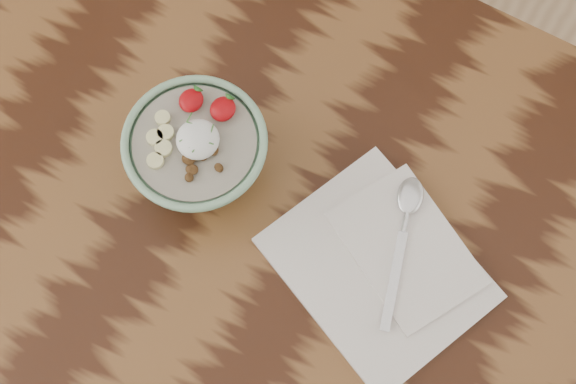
% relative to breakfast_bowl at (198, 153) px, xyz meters
% --- Properties ---
extents(table, '(1.60, 0.90, 0.75)m').
position_rel_breakfast_bowl_xyz_m(table, '(0.18, -0.04, -0.15)').
color(table, '#35190D').
rests_on(table, ground).
extents(breakfast_bowl, '(0.18, 0.18, 0.12)m').
position_rel_breakfast_bowl_xyz_m(breakfast_bowl, '(0.00, 0.00, 0.00)').
color(breakfast_bowl, '#85B38F').
rests_on(breakfast_bowl, table).
extents(napkin, '(0.31, 0.29, 0.02)m').
position_rel_breakfast_bowl_xyz_m(napkin, '(0.27, 0.00, -0.05)').
color(napkin, white).
rests_on(napkin, table).
extents(spoon, '(0.08, 0.20, 0.01)m').
position_rel_breakfast_bowl_xyz_m(spoon, '(0.26, 0.07, -0.04)').
color(spoon, silver).
rests_on(spoon, napkin).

